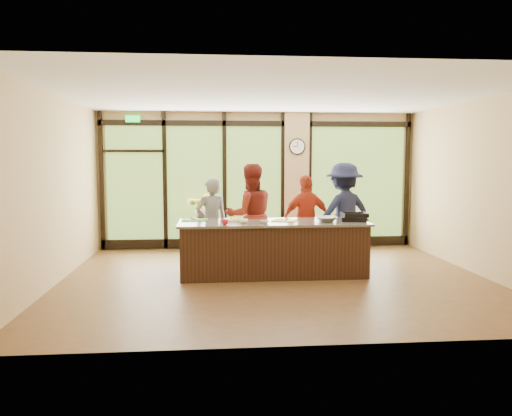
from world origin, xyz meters
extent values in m
plane|color=brown|center=(0.00, 0.00, 0.00)|extent=(7.00, 7.00, 0.00)
plane|color=silver|center=(0.00, 0.00, 3.00)|extent=(7.00, 7.00, 0.00)
plane|color=tan|center=(0.00, 3.00, 1.50)|extent=(7.00, 0.00, 7.00)
plane|color=tan|center=(-3.50, 0.00, 1.50)|extent=(0.00, 6.00, 6.00)
plane|color=tan|center=(3.50, 0.00, 1.50)|extent=(0.00, 6.00, 6.00)
cube|color=tan|center=(0.85, 2.94, 1.50)|extent=(0.55, 0.12, 3.00)
cube|color=black|center=(0.00, 2.95, 2.75)|extent=(6.90, 0.08, 0.12)
cube|color=black|center=(0.00, 2.95, 0.12)|extent=(6.90, 0.08, 0.20)
cube|color=#19D83F|center=(-2.70, 2.90, 2.83)|extent=(0.30, 0.04, 0.14)
cube|color=#3E6924|center=(-2.70, 2.97, 1.45)|extent=(1.20, 0.02, 2.50)
cube|color=#3E6924|center=(-1.40, 2.97, 1.45)|extent=(1.20, 0.02, 2.50)
cube|color=#3E6924|center=(-0.10, 2.97, 1.45)|extent=(1.20, 0.02, 2.50)
cube|color=#3E6924|center=(2.25, 2.97, 1.45)|extent=(2.10, 0.02, 2.50)
cube|color=black|center=(-3.40, 2.95, 1.50)|extent=(0.08, 0.08, 3.00)
cube|color=black|center=(-2.05, 2.95, 1.50)|extent=(0.08, 0.08, 3.00)
cube|color=black|center=(-0.75, 2.95, 1.50)|extent=(0.08, 0.08, 3.00)
cube|color=black|center=(0.55, 2.95, 1.50)|extent=(0.08, 0.08, 3.00)
cube|color=black|center=(1.15, 2.95, 1.50)|extent=(0.08, 0.08, 3.00)
cube|color=black|center=(3.40, 2.95, 1.50)|extent=(0.08, 0.08, 3.00)
cube|color=black|center=(0.00, 0.30, 0.44)|extent=(3.10, 1.00, 0.88)
cube|color=#6C6459|center=(0.00, 0.30, 0.90)|extent=(3.20, 1.10, 0.04)
cylinder|color=black|center=(0.85, 2.87, 2.25)|extent=(0.36, 0.04, 0.36)
cylinder|color=white|center=(0.85, 2.85, 2.25)|extent=(0.31, 0.01, 0.31)
cube|color=black|center=(0.85, 2.85, 2.30)|extent=(0.01, 0.00, 0.11)
cube|color=black|center=(0.80, 2.85, 2.25)|extent=(0.09, 0.00, 0.01)
imported|color=slate|center=(-1.04, 1.02, 0.82)|extent=(0.69, 0.56, 1.64)
imported|color=maroon|center=(-0.34, 0.98, 0.95)|extent=(1.03, 0.87, 1.89)
imported|color=#B2361B|center=(0.74, 1.12, 0.84)|extent=(1.05, 0.63, 1.68)
imported|color=#1B203D|center=(1.45, 1.14, 0.95)|extent=(1.39, 1.05, 1.91)
cube|color=black|center=(1.39, 0.22, 0.96)|extent=(0.49, 0.42, 0.07)
imported|color=silver|center=(0.89, 0.16, 0.96)|extent=(0.38, 0.38, 0.09)
cube|color=green|center=(-1.33, 0.59, 0.93)|extent=(0.45, 0.34, 0.01)
cube|color=yellow|center=(-0.60, 0.53, 0.93)|extent=(0.38, 0.29, 0.01)
cube|color=yellow|center=(0.20, 0.34, 0.93)|extent=(0.48, 0.42, 0.01)
imported|color=silver|center=(-0.51, 0.08, 0.94)|extent=(0.18, 0.18, 0.04)
imported|color=silver|center=(-0.17, 0.06, 0.94)|extent=(0.19, 0.19, 0.05)
imported|color=silver|center=(-0.24, 0.78, 0.94)|extent=(0.14, 0.14, 0.03)
imported|color=red|center=(-0.82, -0.09, 0.96)|extent=(0.14, 0.14, 0.09)
cube|color=black|center=(-1.26, 2.59, 0.37)|extent=(0.46, 0.46, 0.74)
imported|color=olive|center=(-1.26, 2.59, 0.88)|extent=(0.37, 0.37, 0.29)
cube|color=black|center=(2.02, 2.64, 0.16)|extent=(0.70, 0.53, 0.03)
cube|color=black|center=(2.02, 2.64, 0.75)|extent=(0.70, 0.53, 0.03)
cylinder|color=black|center=(1.74, 2.48, 0.40)|extent=(0.02, 0.02, 0.80)
cylinder|color=black|center=(2.31, 2.48, 0.40)|extent=(0.02, 0.02, 0.80)
cylinder|color=black|center=(1.74, 2.80, 0.40)|extent=(0.02, 0.02, 0.80)
cylinder|color=black|center=(2.31, 2.80, 0.40)|extent=(0.02, 0.02, 0.80)
imported|color=silver|center=(1.83, 2.64, 0.81)|extent=(0.11, 0.11, 0.08)
imported|color=silver|center=(1.96, 2.64, 0.81)|extent=(0.11, 0.11, 0.08)
imported|color=silver|center=(2.09, 2.64, 0.81)|extent=(0.11, 0.11, 0.08)
imported|color=silver|center=(2.22, 2.64, 0.81)|extent=(0.11, 0.11, 0.08)
camera|label=1|loc=(-1.03, -8.05, 1.97)|focal=35.00mm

